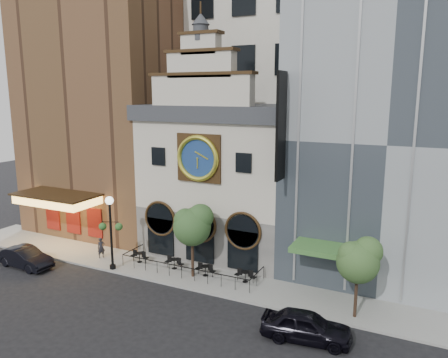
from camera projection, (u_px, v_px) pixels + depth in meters
The scene contains 17 objects.
ground at pixel (173, 287), 30.41m from camera, with size 120.00×120.00×0.00m, color black.
sidewalk at pixel (191, 273), 32.59m from camera, with size 44.00×5.00×0.15m, color gray.
clock_building at pixel (222, 174), 35.99m from camera, with size 12.60×8.78×18.65m.
theater_building at pixel (112, 100), 42.33m from camera, with size 14.00×15.60×25.00m.
retail_building at pixel (396, 137), 31.61m from camera, with size 14.00×14.40×20.00m.
office_tower at pixel (276, 25), 44.12m from camera, with size 20.00×16.00×40.00m, color silver.
cafe_railing at pixel (191, 266), 32.49m from camera, with size 10.60×2.60×0.90m, color black, non-canonical shape.
bistro_0 at pixel (139, 256), 34.36m from camera, with size 1.58×0.68×0.90m.
bistro_1 at pixel (174, 263), 33.09m from camera, with size 1.58×0.68×0.90m.
bistro_2 at pixel (205, 270), 31.81m from camera, with size 1.58×0.68×0.90m.
bistro_3 at pixel (245, 276), 30.76m from camera, with size 1.58×0.68×0.90m.
car_right at pixel (306, 326), 23.71m from camera, with size 1.98×4.91×1.67m, color black.
car_left at pixel (25, 257), 33.70m from camera, with size 1.67×4.78×1.57m, color black.
pedestrian at pixel (101, 248), 35.24m from camera, with size 0.61×0.40×1.67m, color black.
lamppost at pixel (111, 225), 32.48m from camera, with size 1.71×1.04×5.64m.
tree_left at pixel (193, 224), 31.02m from camera, with size 2.81×2.71×5.42m.
tree_right at pixel (359, 259), 25.38m from camera, with size 2.58×2.48×4.97m.
Camera 1 is at (15.70, -23.88, 13.31)m, focal length 35.00 mm.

